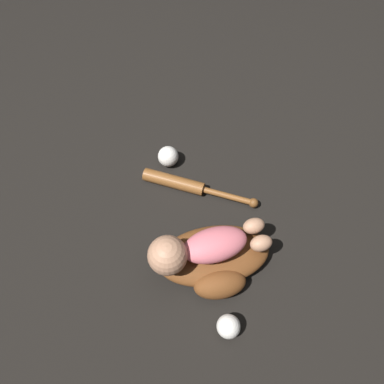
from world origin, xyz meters
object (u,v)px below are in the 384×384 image
(baseball_glove, at_px, (215,260))
(baseball_bat, at_px, (186,185))
(baseball_spare, at_px, (229,326))
(baseball, at_px, (168,156))
(baby_figure, at_px, (199,248))

(baseball_glove, distance_m, baseball_bat, 0.31)
(baseball_spare, bearing_deg, baseball_glove, -85.22)
(baseball_glove, relative_size, baseball, 4.88)
(baseball_glove, xyz_separation_m, baseball, (0.12, -0.43, -0.00))
(baby_figure, bearing_deg, baseball, -80.17)
(baseball, xyz_separation_m, baseball_spare, (-0.14, 0.63, -0.00))
(baby_figure, height_order, baseball_spare, baby_figure)
(baseball_glove, height_order, baseball_spare, baseball_glove)
(baseball_glove, relative_size, baseball_bat, 0.94)
(baseball_glove, relative_size, baseball_spare, 5.37)
(baseball_bat, distance_m, baseball, 0.14)
(baby_figure, distance_m, baseball_spare, 0.24)
(baby_figure, relative_size, baseball_spare, 5.46)
(baseball, relative_size, baseball_spare, 1.10)
(baseball_glove, distance_m, baby_figure, 0.10)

